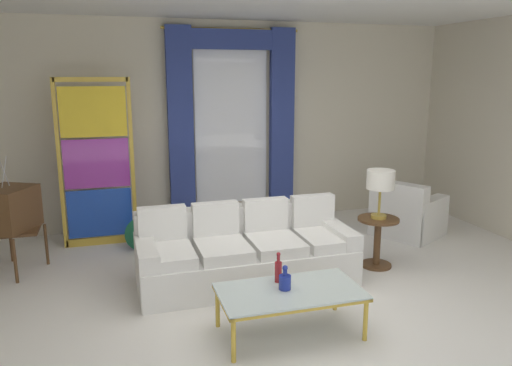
{
  "coord_description": "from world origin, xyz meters",
  "views": [
    {
      "loc": [
        -1.61,
        -4.26,
        2.24
      ],
      "look_at": [
        -0.08,
        0.9,
        1.05
      ],
      "focal_mm": 34.74,
      "sensor_mm": 36.0,
      "label": 1
    }
  ],
  "objects_px": {
    "stained_glass_divider": "(97,167)",
    "peacock_figurine": "(143,235)",
    "coffee_table": "(290,294)",
    "round_side_table": "(377,238)",
    "table_lamp_brass": "(381,182)",
    "bottle_blue_decanter": "(285,281)",
    "armchair_white": "(406,216)",
    "vintage_tv": "(8,211)",
    "couch_white_long": "(245,253)",
    "bottle_crystal_tall": "(278,270)"
  },
  "relations": [
    {
      "from": "table_lamp_brass",
      "to": "stained_glass_divider",
      "type": "bearing_deg",
      "value": 150.91
    },
    {
      "from": "bottle_blue_decanter",
      "to": "armchair_white",
      "type": "distance_m",
      "value": 3.28
    },
    {
      "from": "stained_glass_divider",
      "to": "coffee_table",
      "type": "bearing_deg",
      "value": -61.22
    },
    {
      "from": "peacock_figurine",
      "to": "vintage_tv",
      "type": "bearing_deg",
      "value": -170.78
    },
    {
      "from": "armchair_white",
      "to": "couch_white_long",
      "type": "bearing_deg",
      "value": -162.13
    },
    {
      "from": "round_side_table",
      "to": "stained_glass_divider",
      "type": "bearing_deg",
      "value": 150.91
    },
    {
      "from": "couch_white_long",
      "to": "round_side_table",
      "type": "xyz_separation_m",
      "value": [
        1.6,
        -0.08,
        0.05
      ]
    },
    {
      "from": "armchair_white",
      "to": "round_side_table",
      "type": "height_order",
      "value": "armchair_white"
    },
    {
      "from": "couch_white_long",
      "to": "vintage_tv",
      "type": "xyz_separation_m",
      "value": [
        -2.5,
        0.97,
        0.42
      ]
    },
    {
      "from": "bottle_crystal_tall",
      "to": "round_side_table",
      "type": "distance_m",
      "value": 1.86
    },
    {
      "from": "vintage_tv",
      "to": "table_lamp_brass",
      "type": "xyz_separation_m",
      "value": [
        4.1,
        -1.05,
        0.3
      ]
    },
    {
      "from": "peacock_figurine",
      "to": "table_lamp_brass",
      "type": "height_order",
      "value": "table_lamp_brass"
    },
    {
      "from": "stained_glass_divider",
      "to": "peacock_figurine",
      "type": "xyz_separation_m",
      "value": [
        0.51,
        -0.46,
        -0.84
      ]
    },
    {
      "from": "table_lamp_brass",
      "to": "bottle_blue_decanter",
      "type": "bearing_deg",
      "value": -143.92
    },
    {
      "from": "vintage_tv",
      "to": "table_lamp_brass",
      "type": "distance_m",
      "value": 4.24
    },
    {
      "from": "bottle_blue_decanter",
      "to": "couch_white_long",
      "type": "bearing_deg",
      "value": 91.24
    },
    {
      "from": "bottle_blue_decanter",
      "to": "round_side_table",
      "type": "bearing_deg",
      "value": 36.08
    },
    {
      "from": "peacock_figurine",
      "to": "round_side_table",
      "type": "height_order",
      "value": "round_side_table"
    },
    {
      "from": "coffee_table",
      "to": "bottle_blue_decanter",
      "type": "xyz_separation_m",
      "value": [
        -0.04,
        0.03,
        0.11
      ]
    },
    {
      "from": "stained_glass_divider",
      "to": "couch_white_long",
      "type": "bearing_deg",
      "value": -47.32
    },
    {
      "from": "stained_glass_divider",
      "to": "peacock_figurine",
      "type": "height_order",
      "value": "stained_glass_divider"
    },
    {
      "from": "couch_white_long",
      "to": "coffee_table",
      "type": "bearing_deg",
      "value": -87.07
    },
    {
      "from": "armchair_white",
      "to": "stained_glass_divider",
      "type": "xyz_separation_m",
      "value": [
        -4.12,
        0.83,
        0.77
      ]
    },
    {
      "from": "armchair_white",
      "to": "table_lamp_brass",
      "type": "bearing_deg",
      "value": -137.31
    },
    {
      "from": "bottle_crystal_tall",
      "to": "peacock_figurine",
      "type": "xyz_separation_m",
      "value": [
        -1.05,
        2.27,
        -0.3
      ]
    },
    {
      "from": "armchair_white",
      "to": "peacock_figurine",
      "type": "height_order",
      "value": "armchair_white"
    },
    {
      "from": "round_side_table",
      "to": "armchair_white",
      "type": "bearing_deg",
      "value": 42.69
    },
    {
      "from": "coffee_table",
      "to": "table_lamp_brass",
      "type": "xyz_separation_m",
      "value": [
        1.53,
        1.17,
        0.65
      ]
    },
    {
      "from": "table_lamp_brass",
      "to": "armchair_white",
      "type": "bearing_deg",
      "value": 42.69
    },
    {
      "from": "bottle_blue_decanter",
      "to": "peacock_figurine",
      "type": "bearing_deg",
      "value": 113.44
    },
    {
      "from": "bottle_blue_decanter",
      "to": "peacock_figurine",
      "type": "relative_size",
      "value": 0.37
    },
    {
      "from": "table_lamp_brass",
      "to": "peacock_figurine",
      "type": "bearing_deg",
      "value": 153.87
    },
    {
      "from": "armchair_white",
      "to": "stained_glass_divider",
      "type": "height_order",
      "value": "stained_glass_divider"
    },
    {
      "from": "round_side_table",
      "to": "vintage_tv",
      "type": "bearing_deg",
      "value": 165.67
    },
    {
      "from": "coffee_table",
      "to": "peacock_figurine",
      "type": "bearing_deg",
      "value": 113.94
    },
    {
      "from": "bottle_blue_decanter",
      "to": "vintage_tv",
      "type": "distance_m",
      "value": 3.36
    },
    {
      "from": "vintage_tv",
      "to": "couch_white_long",
      "type": "bearing_deg",
      "value": -21.19
    },
    {
      "from": "bottle_crystal_tall",
      "to": "round_side_table",
      "type": "xyz_separation_m",
      "value": [
        1.57,
        0.98,
        -0.17
      ]
    },
    {
      "from": "coffee_table",
      "to": "bottle_blue_decanter",
      "type": "relative_size",
      "value": 5.62
    },
    {
      "from": "couch_white_long",
      "to": "round_side_table",
      "type": "distance_m",
      "value": 1.6
    },
    {
      "from": "peacock_figurine",
      "to": "round_side_table",
      "type": "distance_m",
      "value": 2.93
    },
    {
      "from": "coffee_table",
      "to": "round_side_table",
      "type": "height_order",
      "value": "round_side_table"
    },
    {
      "from": "vintage_tv",
      "to": "coffee_table",
      "type": "bearing_deg",
      "value": -40.83
    },
    {
      "from": "armchair_white",
      "to": "round_side_table",
      "type": "xyz_separation_m",
      "value": [
        -0.99,
        -0.91,
        0.07
      ]
    },
    {
      "from": "bottle_crystal_tall",
      "to": "table_lamp_brass",
      "type": "xyz_separation_m",
      "value": [
        1.57,
        0.98,
        0.51
      ]
    },
    {
      "from": "bottle_blue_decanter",
      "to": "table_lamp_brass",
      "type": "distance_m",
      "value": 2.02
    },
    {
      "from": "table_lamp_brass",
      "to": "couch_white_long",
      "type": "bearing_deg",
      "value": 177.24
    },
    {
      "from": "couch_white_long",
      "to": "peacock_figurine",
      "type": "distance_m",
      "value": 1.59
    },
    {
      "from": "couch_white_long",
      "to": "coffee_table",
      "type": "height_order",
      "value": "couch_white_long"
    },
    {
      "from": "armchair_white",
      "to": "peacock_figurine",
      "type": "distance_m",
      "value": 3.63
    }
  ]
}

